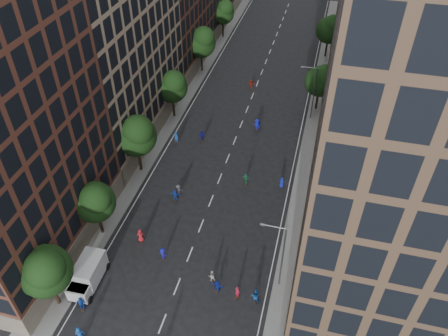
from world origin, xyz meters
name	(u,v)px	position (x,y,z in m)	size (l,w,h in m)	color
ground	(241,126)	(0.00, 40.00, 0.00)	(240.00, 240.00, 0.00)	black
sidewalk_left	(184,92)	(-12.00, 47.50, 0.07)	(4.00, 105.00, 0.15)	slate
sidewalk_right	(320,111)	(12.00, 47.50, 0.07)	(4.00, 105.00, 0.15)	slate
bldg_left_b	(98,23)	(-19.00, 35.00, 17.00)	(14.00, 26.00, 34.00)	#987E64
bldg_right_a	(402,149)	(19.00, 15.00, 18.00)	(14.00, 30.00, 36.00)	#4C3829
bldg_right_b	(388,29)	(19.00, 44.00, 16.50)	(14.00, 28.00, 33.00)	#5C544C
tree_left_0	(45,270)	(-11.01, 3.85, 5.96)	(5.20, 5.20, 8.83)	black
tree_left_1	(95,201)	(-11.02, 13.86, 5.55)	(4.80, 4.80, 8.21)	black
tree_left_2	(137,134)	(-10.99, 25.83, 6.36)	(5.60, 5.60, 9.45)	black
tree_left_3	(172,86)	(-11.02, 39.85, 5.82)	(5.00, 5.00, 8.58)	black
tree_left_4	(202,41)	(-11.00, 55.84, 6.10)	(5.40, 5.40, 9.08)	black
tree_left_5	(224,12)	(-11.02, 71.86, 5.68)	(4.80, 4.80, 8.33)	black
tree_right_a	(322,80)	(11.38, 47.85, 5.63)	(5.00, 5.00, 8.39)	black
tree_right_b	(331,29)	(11.39, 67.85, 5.96)	(5.20, 5.20, 8.83)	black
streetlamp_near	(281,254)	(10.37, 12.00, 5.17)	(2.64, 0.22, 9.06)	#595B60
streetlamp_far	(313,91)	(10.37, 45.00, 5.17)	(2.64, 0.22, 9.06)	#595B60
cargo_van	(88,274)	(-9.30, 7.14, 1.49)	(2.67, 5.41, 2.84)	silver
skater_0	(80,334)	(-7.03, 1.00, 0.93)	(0.91, 0.59, 1.86)	#1447A2
skater_2	(255,296)	(8.50, 9.33, 0.97)	(0.94, 0.73, 1.94)	#124795
skater_3	(163,254)	(-2.72, 12.16, 0.82)	(1.06, 0.61, 1.64)	#1715B1
skater_4	(82,304)	(-8.50, 4.06, 0.91)	(1.06, 0.44, 1.81)	#1643B5
skater_5	(217,286)	(4.35, 9.60, 0.76)	(1.40, 0.45, 1.51)	#162AB5
skater_6	(140,236)	(-6.19, 13.96, 0.93)	(0.90, 0.59, 1.85)	#AC1C23
skater_7	(237,292)	(6.57, 9.40, 0.82)	(0.59, 0.39, 1.63)	#AA1C34
skater_8	(212,276)	(3.46, 10.68, 0.80)	(0.77, 0.60, 1.59)	#B5B5B0
skater_9	(178,190)	(-4.40, 22.46, 0.87)	(1.12, 0.64, 1.74)	#46454B
skater_10	(246,179)	(3.74, 26.82, 0.90)	(1.06, 0.44, 1.81)	#227346
skater_11	(175,195)	(-4.54, 21.54, 0.80)	(1.47, 0.47, 1.59)	#1640B3
skater_12	(282,183)	(8.50, 27.43, 0.80)	(0.78, 0.51, 1.60)	#1525AC
skater_13	(176,137)	(-8.50, 33.33, 0.95)	(0.70, 0.46, 1.91)	blue
skater_14	(259,126)	(3.00, 39.64, 0.78)	(0.76, 0.59, 1.56)	#131E9B
skater_15	(257,125)	(2.67, 39.68, 0.94)	(1.22, 0.70, 1.88)	#161DB8
skater_16	(202,136)	(-4.82, 34.69, 0.91)	(1.07, 0.45, 1.82)	#15139E
skater_17	(251,84)	(-0.81, 52.00, 0.83)	(1.54, 0.49, 1.66)	maroon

